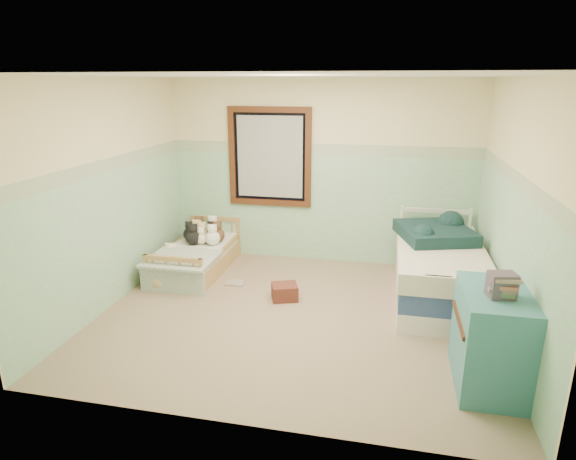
% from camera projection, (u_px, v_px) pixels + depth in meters
% --- Properties ---
extents(floor, '(4.20, 3.60, 0.02)m').
position_uv_depth(floor, '(294.00, 316.00, 5.25)').
color(floor, '#786249').
rests_on(floor, ground).
extents(ceiling, '(4.20, 3.60, 0.02)m').
position_uv_depth(ceiling, '(295.00, 74.00, 4.51)').
color(ceiling, white).
rests_on(ceiling, wall_back).
extents(wall_back, '(4.20, 0.04, 2.50)m').
position_uv_depth(wall_back, '(320.00, 173.00, 6.56)').
color(wall_back, beige).
rests_on(wall_back, floor).
extents(wall_front, '(4.20, 0.04, 2.50)m').
position_uv_depth(wall_front, '(242.00, 269.00, 3.20)').
color(wall_front, beige).
rests_on(wall_front, floor).
extents(wall_left, '(0.04, 3.60, 2.50)m').
position_uv_depth(wall_left, '(108.00, 195.00, 5.29)').
color(wall_left, beige).
rests_on(wall_left, floor).
extents(wall_right, '(0.04, 3.60, 2.50)m').
position_uv_depth(wall_right, '(516.00, 216.00, 4.46)').
color(wall_right, beige).
rests_on(wall_right, floor).
extents(wainscot_mint, '(4.20, 0.01, 1.50)m').
position_uv_depth(wainscot_mint, '(319.00, 209.00, 6.70)').
color(wainscot_mint, '#92B098').
rests_on(wainscot_mint, floor).
extents(border_strip, '(4.20, 0.01, 0.15)m').
position_uv_depth(border_strip, '(320.00, 149.00, 6.45)').
color(border_strip, slate).
rests_on(border_strip, wall_back).
extents(window_frame, '(1.16, 0.06, 1.36)m').
position_uv_depth(window_frame, '(270.00, 157.00, 6.60)').
color(window_frame, '#471C10').
rests_on(window_frame, wall_back).
extents(window_blinds, '(0.92, 0.01, 1.12)m').
position_uv_depth(window_blinds, '(270.00, 157.00, 6.61)').
color(window_blinds, beige).
rests_on(window_blinds, window_frame).
extents(toddler_bed_frame, '(0.77, 1.53, 0.20)m').
position_uv_depth(toddler_bed_frame, '(197.00, 263.00, 6.51)').
color(toddler_bed_frame, '#997A47').
rests_on(toddler_bed_frame, floor).
extents(toddler_mattress, '(0.70, 1.47, 0.12)m').
position_uv_depth(toddler_mattress, '(197.00, 252.00, 6.46)').
color(toddler_mattress, white).
rests_on(toddler_mattress, toddler_bed_frame).
extents(patchwork_quilt, '(0.83, 0.77, 0.03)m').
position_uv_depth(patchwork_quilt, '(182.00, 259.00, 5.99)').
color(patchwork_quilt, '#7097B5').
rests_on(patchwork_quilt, toddler_mattress).
extents(plush_bed_brown, '(0.20, 0.20, 0.20)m').
position_uv_depth(plush_bed_brown, '(200.00, 229.00, 6.91)').
color(plush_bed_brown, brown).
rests_on(plush_bed_brown, toddler_mattress).
extents(plush_bed_white, '(0.21, 0.21, 0.21)m').
position_uv_depth(plush_bed_white, '(213.00, 229.00, 6.87)').
color(plush_bed_white, white).
rests_on(plush_bed_white, toddler_mattress).
extents(plush_bed_tan, '(0.20, 0.20, 0.20)m').
position_uv_depth(plush_bed_tan, '(197.00, 233.00, 6.69)').
color(plush_bed_tan, '#E2BC8B').
rests_on(plush_bed_tan, toddler_mattress).
extents(plush_bed_dark, '(0.20, 0.20, 0.20)m').
position_uv_depth(plush_bed_dark, '(213.00, 235.00, 6.65)').
color(plush_bed_dark, black).
rests_on(plush_bed_dark, toddler_mattress).
extents(plush_floor_cream, '(0.26, 0.26, 0.26)m').
position_uv_depth(plush_floor_cream, '(172.00, 261.00, 6.47)').
color(plush_floor_cream, '#FBF0CC').
rests_on(plush_floor_cream, floor).
extents(plush_floor_tan, '(0.22, 0.22, 0.22)m').
position_uv_depth(plush_floor_tan, '(160.00, 281.00, 5.88)').
color(plush_floor_tan, '#E2BC8B').
rests_on(plush_floor_tan, floor).
extents(twin_bed_frame, '(0.92, 1.83, 0.22)m').
position_uv_depth(twin_bed_frame, '(437.00, 291.00, 5.59)').
color(twin_bed_frame, white).
rests_on(twin_bed_frame, floor).
extents(twin_boxspring, '(0.92, 1.83, 0.22)m').
position_uv_depth(twin_boxspring, '(438.00, 274.00, 5.52)').
color(twin_boxspring, navy).
rests_on(twin_boxspring, twin_bed_frame).
extents(twin_mattress, '(0.95, 1.87, 0.22)m').
position_uv_depth(twin_mattress, '(440.00, 256.00, 5.46)').
color(twin_mattress, beige).
rests_on(twin_mattress, twin_boxspring).
extents(teal_blanket, '(0.99, 1.02, 0.14)m').
position_uv_depth(teal_blanket, '(435.00, 233.00, 5.70)').
color(teal_blanket, black).
rests_on(teal_blanket, twin_mattress).
extents(dresser, '(0.52, 0.84, 0.84)m').
position_uv_depth(dresser, '(491.00, 339.00, 3.95)').
color(dresser, teal).
rests_on(dresser, floor).
extents(book_stack, '(0.22, 0.19, 0.20)m').
position_uv_depth(book_stack, '(502.00, 285.00, 3.71)').
color(book_stack, brown).
rests_on(book_stack, dresser).
extents(red_pillow, '(0.36, 0.34, 0.18)m').
position_uv_depth(red_pillow, '(285.00, 292.00, 5.62)').
color(red_pillow, maroon).
rests_on(red_pillow, floor).
extents(floor_book, '(0.24, 0.19, 0.02)m').
position_uv_depth(floor_book, '(235.00, 283.00, 6.07)').
color(floor_book, yellow).
rests_on(floor_book, floor).
extents(extra_plush_0, '(0.19, 0.19, 0.19)m').
position_uv_depth(extra_plush_0, '(190.00, 234.00, 6.70)').
color(extra_plush_0, black).
rests_on(extra_plush_0, toddler_mattress).
extents(extra_plush_1, '(0.20, 0.20, 0.20)m').
position_uv_depth(extra_plush_1, '(213.00, 238.00, 6.50)').
color(extra_plush_1, white).
rests_on(extra_plush_1, toddler_mattress).
extents(extra_plush_2, '(0.20, 0.20, 0.20)m').
position_uv_depth(extra_plush_2, '(193.00, 238.00, 6.52)').
color(extra_plush_2, black).
rests_on(extra_plush_2, toddler_mattress).
extents(extra_plush_3, '(0.20, 0.20, 0.20)m').
position_uv_depth(extra_plush_3, '(202.00, 236.00, 6.61)').
color(extra_plush_3, '#E2BC8B').
rests_on(extra_plush_3, toddler_mattress).
extents(extra_plush_4, '(0.20, 0.20, 0.20)m').
position_uv_depth(extra_plush_4, '(217.00, 235.00, 6.63)').
color(extra_plush_4, brown).
rests_on(extra_plush_4, toddler_mattress).
extents(extra_plush_5, '(0.16, 0.16, 0.16)m').
position_uv_depth(extra_plush_5, '(201.00, 238.00, 6.55)').
color(extra_plush_5, '#FBF0CC').
rests_on(extra_plush_5, toddler_mattress).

